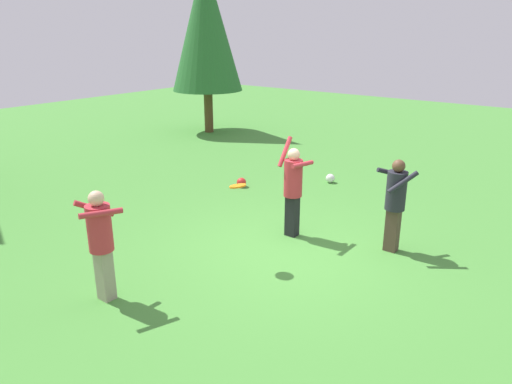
{
  "coord_description": "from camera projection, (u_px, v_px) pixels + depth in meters",
  "views": [
    {
      "loc": [
        -6.42,
        -4.23,
        3.71
      ],
      "look_at": [
        -0.24,
        0.5,
        1.05
      ],
      "focal_mm": 33.54,
      "sensor_mm": 36.0,
      "label": 1
    }
  ],
  "objects": [
    {
      "name": "ground_plane",
      "position": [
        287.0,
        250.0,
        8.46
      ],
      "size": [
        40.0,
        40.0,
        0.0
      ],
      "primitive_type": "plane",
      "color": "#478C38"
    },
    {
      "name": "person_thrower",
      "position": [
        293.0,
        185.0,
        8.76
      ],
      "size": [
        0.59,
        0.51,
        1.87
      ],
      "rotation": [
        0.0,
        0.0,
        3.08
      ],
      "color": "black",
      "rests_on": "ground_plane"
    },
    {
      "name": "tree_far_right",
      "position": [
        206.0,
        26.0,
        16.97
      ],
      "size": [
        2.55,
        2.55,
        6.1
      ],
      "color": "brown",
      "rests_on": "ground_plane"
    },
    {
      "name": "ball_white",
      "position": [
        330.0,
        178.0,
        12.14
      ],
      "size": [
        0.23,
        0.23,
        0.23
      ],
      "primitive_type": "sphere",
      "color": "white",
      "rests_on": "ground_plane"
    },
    {
      "name": "person_catcher",
      "position": [
        101.0,
        237.0,
        6.63
      ],
      "size": [
        0.69,
        0.65,
        1.65
      ],
      "rotation": [
        0.0,
        0.0,
        -0.37
      ],
      "color": "gray",
      "rests_on": "ground_plane"
    },
    {
      "name": "person_bystander",
      "position": [
        396.0,
        198.0,
        8.15
      ],
      "size": [
        0.73,
        0.72,
        1.66
      ],
      "rotation": [
        0.0,
        0.0,
        2.4
      ],
      "color": "#4C382D",
      "rests_on": "ground_plane"
    },
    {
      "name": "frisbee",
      "position": [
        238.0,
        186.0,
        7.59
      ],
      "size": [
        0.27,
        0.27,
        0.07
      ],
      "color": "orange"
    },
    {
      "name": "ball_red",
      "position": [
        241.0,
        182.0,
        11.81
      ],
      "size": [
        0.23,
        0.23,
        0.23
      ],
      "primitive_type": "sphere",
      "color": "red",
      "rests_on": "ground_plane"
    }
  ]
}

